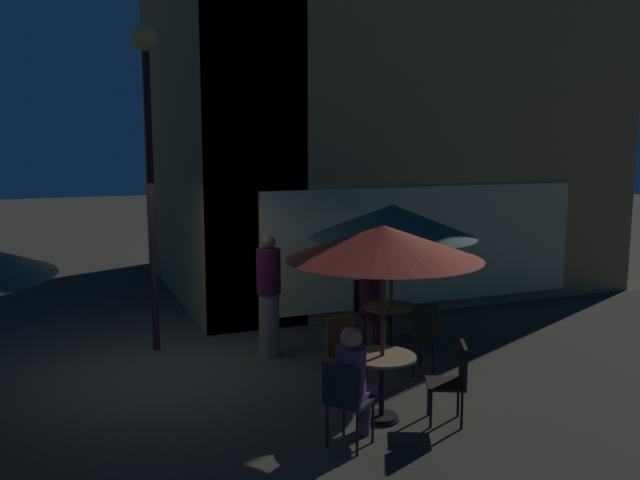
# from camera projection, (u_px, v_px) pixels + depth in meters

# --- Properties ---
(ground_plane) EXTENTS (60.00, 60.00, 0.00)m
(ground_plane) POSITION_uv_depth(u_px,v_px,m) (168.00, 374.00, 8.97)
(ground_plane) COLOR #39362B
(cafe_building) EXTENTS (8.90, 6.94, 8.83)m
(cafe_building) POSITION_uv_depth(u_px,v_px,m) (328.00, 73.00, 12.93)
(cafe_building) COLOR tan
(cafe_building) RESTS_ON ground
(street_lamp_near_corner) EXTENTS (0.38, 0.38, 4.72)m
(street_lamp_near_corner) POSITION_uv_depth(u_px,v_px,m) (148.00, 112.00, 9.49)
(street_lamp_near_corner) COLOR black
(street_lamp_near_corner) RESTS_ON ground
(cafe_table_0) EXTENTS (0.79, 0.79, 0.75)m
(cafe_table_0) POSITION_uv_depth(u_px,v_px,m) (391.00, 319.00, 9.61)
(cafe_table_0) COLOR black
(cafe_table_0) RESTS_ON ground
(cafe_table_2) EXTENTS (0.76, 0.76, 0.75)m
(cafe_table_2) POSITION_uv_depth(u_px,v_px,m) (382.00, 372.00, 7.43)
(cafe_table_2) COLOR black
(cafe_table_2) RESTS_ON ground
(patio_umbrella_0) EXTENTS (2.38, 2.38, 2.22)m
(patio_umbrella_0) POSITION_uv_depth(u_px,v_px,m) (392.00, 222.00, 9.40)
(patio_umbrella_0) COLOR black
(patio_umbrella_0) RESTS_ON ground
(patio_umbrella_2) EXTENTS (2.15, 2.15, 2.21)m
(patio_umbrella_2) POSITION_uv_depth(u_px,v_px,m) (384.00, 243.00, 7.21)
(patio_umbrella_2) COLOR black
(patio_umbrella_2) RESTS_ON ground
(cafe_chair_0) EXTENTS (0.42, 0.42, 0.96)m
(cafe_chair_0) POSITION_uv_depth(u_px,v_px,m) (421.00, 332.00, 8.91)
(cafe_chair_0) COLOR black
(cafe_chair_0) RESTS_ON ground
(cafe_chair_1) EXTENTS (0.38, 0.38, 0.98)m
(cafe_chair_1) POSITION_uv_depth(u_px,v_px,m) (367.00, 305.00, 10.32)
(cafe_chair_1) COLOR black
(cafe_chair_1) RESTS_ON ground
(cafe_chair_4) EXTENTS (0.45, 0.45, 0.98)m
(cafe_chair_4) POSITION_uv_depth(u_px,v_px,m) (345.00, 350.00, 8.13)
(cafe_chair_4) COLOR brown
(cafe_chair_4) RESTS_ON ground
(cafe_chair_5) EXTENTS (0.60, 0.60, 0.92)m
(cafe_chair_5) POSITION_uv_depth(u_px,v_px,m) (346.00, 396.00, 6.73)
(cafe_chair_5) COLOR #202528
(cafe_chair_5) RESTS_ON ground
(cafe_chair_6) EXTENTS (0.56, 0.56, 0.91)m
(cafe_chair_6) POSITION_uv_depth(u_px,v_px,m) (454.00, 376.00, 7.37)
(cafe_chair_6) COLOR black
(cafe_chair_6) RESTS_ON ground
(patron_seated_0) EXTENTS (0.33, 0.53, 1.23)m
(patron_seated_0) POSITION_uv_depth(u_px,v_px,m) (372.00, 300.00, 10.17)
(patron_seated_0) COLOR #511226
(patron_seated_0) RESTS_ON ground
(patron_seated_3) EXTENTS (0.51, 0.48, 1.26)m
(patron_seated_3) POSITION_uv_depth(u_px,v_px,m) (353.00, 378.00, 6.83)
(patron_seated_3) COLOR #613769
(patron_seated_3) RESTS_ON ground
(patron_standing_4) EXTENTS (0.35, 0.35, 1.78)m
(patron_standing_4) POSITION_uv_depth(u_px,v_px,m) (269.00, 296.00, 9.60)
(patron_standing_4) COLOR #75665E
(patron_standing_4) RESTS_ON ground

